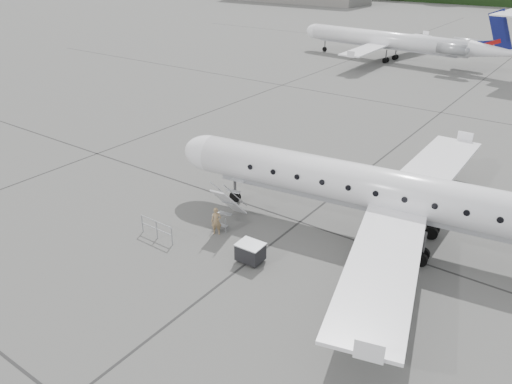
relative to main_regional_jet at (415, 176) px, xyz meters
The scene contains 7 objects.
ground 6.10m from the main_regional_jet, 110.38° to the right, with size 320.00×320.00×0.00m, color #5C5C5A.
main_regional_jet is the anchor object (origin of this frame).
airstair 9.72m from the main_regional_jet, 157.98° to the right, with size 0.85×2.40×2.40m, color white, non-canonical shape.
passenger 10.26m from the main_regional_jet, 150.30° to the right, with size 0.55×0.36×1.50m, color #947751.
safety_railing 13.24m from the main_regional_jet, 146.82° to the right, with size 2.20×0.08×1.00m, color #9A9DA2, non-canonical shape.
baggage_cart 8.73m from the main_regional_jet, 132.91° to the right, with size 1.21×0.98×1.05m, color black, non-canonical shape.
bg_regional_left 47.30m from the main_regional_jet, 114.05° to the left, with size 28.35×20.41×7.44m, color white, non-canonical shape.
Camera 1 is at (8.14, -17.72, 13.68)m, focal length 35.00 mm.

